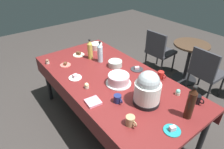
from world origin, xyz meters
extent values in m
plane|color=#383330|center=(0.00, 0.00, 0.00)|extent=(9.00, 9.00, 0.00)
cube|color=maroon|center=(0.00, 0.00, 0.73)|extent=(2.20, 1.10, 0.04)
cylinder|color=black|center=(-1.02, -0.47, 0.35)|extent=(0.06, 0.06, 0.71)
cylinder|color=black|center=(-1.02, 0.47, 0.35)|extent=(0.06, 0.06, 0.71)
cylinder|color=black|center=(1.02, 0.47, 0.35)|extent=(0.06, 0.06, 0.71)
cube|color=maroon|center=(0.00, -0.55, 0.62)|extent=(2.20, 0.01, 0.18)
cube|color=maroon|center=(0.00, 0.55, 0.62)|extent=(2.20, 0.01, 0.18)
cylinder|color=silver|center=(0.14, -0.01, 0.76)|extent=(0.29, 0.29, 0.01)
cylinder|color=beige|center=(0.14, -0.01, 0.81)|extent=(0.24, 0.24, 0.10)
cylinder|color=silver|center=(0.14, -0.01, 0.87)|extent=(0.24, 0.24, 0.01)
cylinder|color=black|center=(0.57, 0.00, 0.77)|extent=(0.27, 0.27, 0.04)
cylinder|color=white|center=(0.57, 0.00, 0.89)|extent=(0.26, 0.26, 0.19)
sphere|color=#B2BCC1|center=(0.57, 0.00, 1.00)|extent=(0.22, 0.22, 0.22)
cylinder|color=#B2C6BC|center=(-0.20, 0.21, 0.79)|extent=(0.18, 0.18, 0.08)
cylinder|color=silver|center=(-0.81, 0.31, 0.79)|extent=(0.18, 0.18, 0.09)
cylinder|color=#E07266|center=(-0.63, -0.31, 0.75)|extent=(0.14, 0.14, 0.01)
cube|color=brown|center=(-0.63, -0.31, 0.78)|extent=(0.06, 0.06, 0.03)
cylinder|color=teal|center=(0.96, -0.09, 0.75)|extent=(0.15, 0.15, 0.01)
cube|color=beige|center=(0.96, -0.09, 0.78)|extent=(0.05, 0.06, 0.04)
cylinder|color=#2D2D33|center=(0.04, 0.38, 0.75)|extent=(0.16, 0.16, 0.01)
cube|color=beige|center=(0.04, 0.38, 0.77)|extent=(0.06, 0.07, 0.03)
cylinder|color=beige|center=(-0.78, -0.02, 0.75)|extent=(0.17, 0.17, 0.01)
cube|color=brown|center=(-0.78, -0.02, 0.78)|extent=(0.07, 0.06, 0.04)
cylinder|color=white|center=(-0.27, -0.35, 0.75)|extent=(0.16, 0.16, 0.01)
cube|color=beige|center=(-0.27, -0.35, 0.78)|extent=(0.05, 0.06, 0.04)
cylinder|color=beige|center=(0.68, 0.36, 0.77)|extent=(0.05, 0.05, 0.03)
sphere|color=#6BC6B2|center=(0.68, 0.36, 0.79)|extent=(0.05, 0.05, 0.05)
cylinder|color=beige|center=(-0.82, -0.48, 0.77)|extent=(0.05, 0.05, 0.03)
sphere|color=brown|center=(-0.82, -0.48, 0.79)|extent=(0.05, 0.05, 0.05)
cylinder|color=beige|center=(-0.01, -0.35, 0.77)|extent=(0.05, 0.05, 0.03)
sphere|color=beige|center=(-0.01, -0.35, 0.79)|extent=(0.05, 0.05, 0.05)
cylinder|color=gold|center=(-0.59, 0.07, 0.86)|extent=(0.07, 0.07, 0.22)
cone|color=gold|center=(-0.59, 0.07, 1.00)|extent=(0.06, 0.06, 0.05)
cylinder|color=black|center=(-0.59, 0.07, 1.03)|extent=(0.03, 0.03, 0.02)
cylinder|color=silver|center=(-0.43, 0.12, 0.86)|extent=(0.07, 0.07, 0.22)
cone|color=silver|center=(-0.43, 0.12, 1.00)|extent=(0.06, 0.06, 0.05)
cylinder|color=black|center=(-0.43, 0.12, 1.03)|extent=(0.03, 0.03, 0.02)
cylinder|color=#33190F|center=(0.94, 0.16, 0.89)|extent=(0.08, 0.08, 0.28)
cone|color=#33190F|center=(0.94, 0.16, 1.05)|extent=(0.07, 0.07, 0.05)
cylinder|color=black|center=(0.94, 0.16, 1.09)|extent=(0.03, 0.03, 0.02)
cylinder|color=black|center=(0.87, 0.40, 0.80)|extent=(0.07, 0.07, 0.09)
torus|color=black|center=(0.92, 0.40, 0.80)|extent=(0.06, 0.01, 0.06)
cylinder|color=#B2231E|center=(0.35, 0.46, 0.80)|extent=(0.07, 0.07, 0.09)
torus|color=#B2231E|center=(0.40, 0.46, 0.80)|extent=(0.06, 0.01, 0.06)
cylinder|color=tan|center=(0.69, -0.32, 0.80)|extent=(0.08, 0.08, 0.09)
torus|color=tan|center=(0.74, -0.32, 0.80)|extent=(0.06, 0.01, 0.06)
cylinder|color=navy|center=(0.38, -0.22, 0.79)|extent=(0.08, 0.08, 0.08)
torus|color=navy|center=(0.43, -0.22, 0.80)|extent=(0.05, 0.01, 0.05)
cube|color=pink|center=(0.25, -0.43, 0.76)|extent=(0.15, 0.15, 0.02)
cube|color=#333338|center=(-0.55, 1.59, 0.42)|extent=(0.46, 0.46, 0.05)
cube|color=#333338|center=(-0.54, 1.39, 0.65)|extent=(0.42, 0.06, 0.40)
cylinder|color=black|center=(-0.37, 1.79, 0.20)|extent=(0.03, 0.03, 0.40)
cylinder|color=black|center=(-0.75, 1.77, 0.20)|extent=(0.03, 0.03, 0.40)
cylinder|color=black|center=(-0.35, 1.41, 0.20)|extent=(0.03, 0.03, 0.40)
cylinder|color=black|center=(-0.73, 1.39, 0.20)|extent=(0.03, 0.03, 0.40)
cube|color=#333338|center=(0.40, 1.59, 0.42)|extent=(0.45, 0.45, 0.05)
cube|color=#333338|center=(0.39, 1.39, 0.65)|extent=(0.42, 0.05, 0.40)
cylinder|color=black|center=(0.60, 1.78, 0.20)|extent=(0.03, 0.03, 0.40)
cylinder|color=black|center=(0.22, 1.79, 0.20)|extent=(0.03, 0.03, 0.40)
cylinder|color=black|center=(0.58, 1.40, 0.20)|extent=(0.03, 0.03, 0.40)
cylinder|color=black|center=(0.20, 1.41, 0.20)|extent=(0.03, 0.03, 0.40)
cylinder|color=#473323|center=(-0.05, 1.74, 0.70)|extent=(0.60, 0.60, 0.03)
cylinder|color=black|center=(-0.05, 1.74, 0.35)|extent=(0.06, 0.06, 0.67)
cylinder|color=black|center=(-0.05, 1.74, 0.01)|extent=(0.44, 0.44, 0.02)
camera|label=1|loc=(1.55, -1.19, 2.04)|focal=31.19mm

